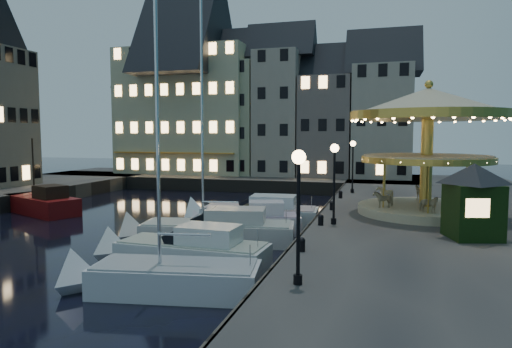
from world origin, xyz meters
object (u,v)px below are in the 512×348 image
(streetlamp_c, at_px, (353,159))
(ticket_kiosk, at_px, (474,188))
(bollard_a, at_px, (302,244))
(motorboat_c, at_px, (211,231))
(bollard_b, at_px, (321,219))
(bollard_c, at_px, (332,205))
(red_fishing_boat, at_px, (42,204))
(motorboat_b, at_px, (184,252))
(motorboat_a, at_px, (161,279))
(streetlamp_a, at_px, (298,197))
(bollard_d, at_px, (340,194))
(motorboat_d, at_px, (248,223))
(streetlamp_b, at_px, (334,172))
(motorboat_e, at_px, (254,214))
(carousel, at_px, (428,126))

(streetlamp_c, distance_m, ticket_kiosk, 16.39)
(bollard_a, xyz_separation_m, motorboat_c, (-6.02, 5.43, -0.92))
(bollard_b, distance_m, motorboat_c, 6.09)
(bollard_c, bearing_deg, red_fishing_boat, 179.38)
(motorboat_b, height_order, motorboat_c, motorboat_c)
(motorboat_b, height_order, ticket_kiosk, ticket_kiosk)
(bollard_b, height_order, motorboat_a, motorboat_a)
(streetlamp_a, xyz_separation_m, bollard_d, (-0.60, 20.00, -2.41))
(red_fishing_boat, xyz_separation_m, ticket_kiosk, (28.72, -6.35, 2.88))
(motorboat_a, distance_m, motorboat_d, 10.92)
(bollard_b, xyz_separation_m, motorboat_d, (-4.74, 2.82, -0.97))
(bollard_d, xyz_separation_m, motorboat_a, (-4.84, -18.60, -1.06))
(bollard_d, distance_m, ticket_kiosk, 13.67)
(streetlamp_c, bearing_deg, streetlamp_a, -90.00)
(streetlamp_a, xyz_separation_m, motorboat_c, (-6.62, 9.43, -3.34))
(ticket_kiosk, bearing_deg, streetlamp_b, 165.71)
(bollard_a, height_order, motorboat_b, motorboat_b)
(streetlamp_a, distance_m, bollard_d, 20.15)
(streetlamp_a, relative_size, streetlamp_b, 1.00)
(bollard_c, relative_size, motorboat_c, 0.05)
(streetlamp_b, relative_size, bollard_c, 7.32)
(motorboat_b, bearing_deg, streetlamp_b, 40.02)
(bollard_b, distance_m, motorboat_b, 7.25)
(motorboat_a, distance_m, motorboat_c, 8.12)
(bollard_a, relative_size, motorboat_b, 0.07)
(motorboat_a, relative_size, motorboat_b, 1.53)
(streetlamp_b, bearing_deg, motorboat_e, 137.78)
(bollard_c, height_order, red_fishing_boat, red_fishing_boat)
(streetlamp_c, xyz_separation_m, motorboat_c, (-6.62, -14.07, -3.34))
(bollard_d, relative_size, carousel, 0.06)
(streetlamp_c, height_order, red_fishing_boat, red_fishing_boat)
(streetlamp_a, relative_size, motorboat_e, 0.48)
(streetlamp_a, distance_m, motorboat_c, 11.99)
(bollard_c, xyz_separation_m, red_fishing_boat, (-21.78, 0.24, -0.91))
(bollard_a, height_order, motorboat_e, motorboat_e)
(streetlamp_c, relative_size, motorboat_c, 0.33)
(carousel, relative_size, ticket_kiosk, 2.32)
(motorboat_d, bearing_deg, motorboat_e, 99.77)
(streetlamp_c, relative_size, bollard_d, 7.32)
(streetlamp_a, bearing_deg, bollard_d, 91.72)
(streetlamp_c, height_order, motorboat_d, streetlamp_c)
(bollard_d, height_order, carousel, carousel)
(motorboat_d, bearing_deg, motorboat_a, -90.49)
(streetlamp_a, relative_size, bollard_b, 7.32)
(bollard_c, distance_m, red_fishing_boat, 21.80)
(streetlamp_c, distance_m, bollard_b, 14.22)
(red_fishing_boat, distance_m, carousel, 27.82)
(streetlamp_a, distance_m, motorboat_d, 13.84)
(streetlamp_a, bearing_deg, carousel, 71.64)
(streetlamp_b, xyz_separation_m, bollard_a, (-0.60, -6.00, -2.41))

